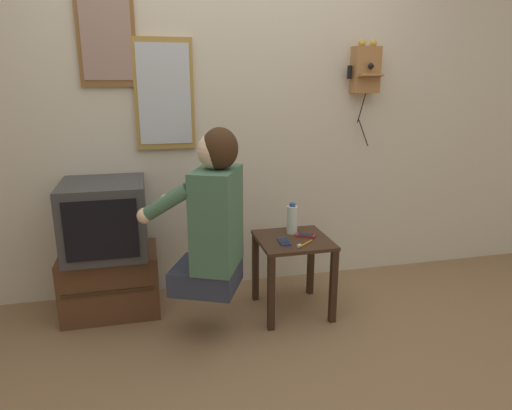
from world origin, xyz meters
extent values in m
plane|color=#846647|center=(0.00, 0.00, 0.00)|extent=(14.00, 14.00, 0.00)
cube|color=beige|center=(0.00, 1.05, 1.27)|extent=(6.80, 0.05, 2.55)
cube|color=#382316|center=(0.33, 0.51, 0.49)|extent=(0.45, 0.45, 0.02)
cube|color=black|center=(0.13, 0.30, 0.24)|extent=(0.04, 0.04, 0.48)
cube|color=black|center=(0.52, 0.30, 0.24)|extent=(0.04, 0.04, 0.48)
cube|color=black|center=(0.13, 0.71, 0.24)|extent=(0.04, 0.04, 0.48)
cube|color=black|center=(0.52, 0.71, 0.24)|extent=(0.04, 0.04, 0.48)
cube|color=#2D3347|center=(-0.25, 0.36, 0.37)|extent=(0.47, 0.46, 0.14)
cube|color=#426B51|center=(-0.18, 0.33, 0.72)|extent=(0.35, 0.42, 0.57)
sphere|color=beige|center=(-0.18, 0.33, 1.10)|extent=(0.20, 0.20, 0.20)
ellipsoid|color=#382314|center=(-0.16, 0.32, 1.12)|extent=(0.27, 0.27, 0.23)
cylinder|color=#426B51|center=(-0.46, 0.28, 0.84)|extent=(0.29, 0.19, 0.22)
cylinder|color=#426B51|center=(-0.33, 0.56, 0.84)|extent=(0.29, 0.19, 0.22)
sphere|color=beige|center=(-0.57, 0.33, 0.77)|extent=(0.09, 0.09, 0.09)
sphere|color=beige|center=(-0.45, 0.61, 0.77)|extent=(0.09, 0.09, 0.09)
cube|color=#51331E|center=(-0.82, 0.77, 0.21)|extent=(0.60, 0.40, 0.41)
cube|color=#392315|center=(-0.82, 0.57, 0.23)|extent=(0.54, 0.01, 0.02)
cube|color=#38383A|center=(-0.82, 0.77, 0.64)|extent=(0.50, 0.50, 0.46)
cube|color=black|center=(-0.82, 0.52, 0.64)|extent=(0.41, 0.01, 0.36)
cube|color=#9E6B3D|center=(0.98, 0.97, 1.53)|extent=(0.19, 0.11, 0.31)
cube|color=#9E6B3D|center=(0.98, 0.88, 1.49)|extent=(0.17, 0.07, 0.03)
sphere|color=#B79338|center=(0.94, 0.96, 1.71)|extent=(0.05, 0.05, 0.05)
sphere|color=#B79338|center=(1.02, 0.96, 1.71)|extent=(0.05, 0.05, 0.05)
cone|color=black|center=(0.98, 0.86, 1.56)|extent=(0.04, 0.05, 0.04)
cylinder|color=black|center=(0.86, 0.97, 1.52)|extent=(0.03, 0.03, 0.09)
cylinder|color=black|center=(0.96, 0.95, 1.28)|extent=(0.04, 0.04, 0.22)
cylinder|color=black|center=(0.99, 0.96, 1.10)|extent=(0.07, 0.06, 0.19)
cube|color=brown|center=(-0.74, 1.01, 1.70)|extent=(0.35, 0.02, 0.55)
cube|color=gray|center=(-0.74, 1.00, 1.70)|extent=(0.30, 0.01, 0.48)
cube|color=olive|center=(-0.41, 1.01, 1.38)|extent=(0.38, 0.03, 0.71)
cube|color=#B2BCC6|center=(-0.41, 0.99, 1.38)|extent=(0.33, 0.01, 0.63)
cube|color=navy|center=(0.25, 0.45, 0.51)|extent=(0.07, 0.13, 0.01)
cube|color=black|center=(0.25, 0.45, 0.51)|extent=(0.06, 0.10, 0.00)
cube|color=maroon|center=(0.42, 0.53, 0.51)|extent=(0.14, 0.11, 0.01)
cube|color=black|center=(0.42, 0.53, 0.51)|extent=(0.11, 0.09, 0.00)
cylinder|color=silver|center=(0.35, 0.61, 0.59)|extent=(0.07, 0.07, 0.18)
cylinder|color=#2D4C8C|center=(0.35, 0.61, 0.69)|extent=(0.04, 0.04, 0.02)
cylinder|color=orange|center=(0.36, 0.38, 0.51)|extent=(0.13, 0.11, 0.01)
cube|color=white|center=(0.31, 0.34, 0.52)|extent=(0.03, 0.03, 0.01)
camera|label=1|loc=(-0.54, -2.08, 1.48)|focal=32.00mm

